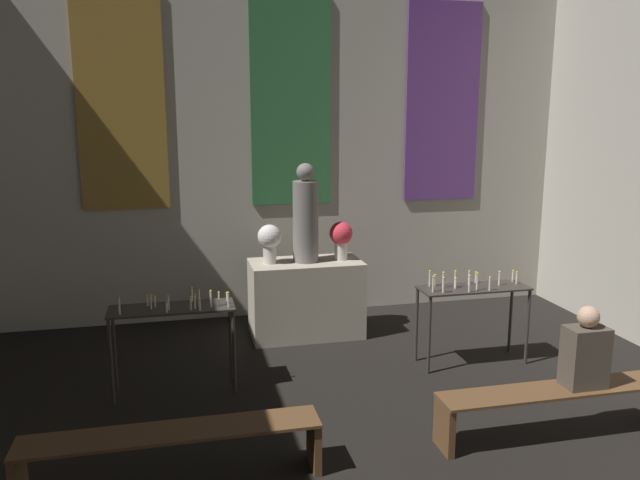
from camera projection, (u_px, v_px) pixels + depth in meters
wall_back at (290, 137)px, 8.54m from camera, size 8.07×0.16×4.93m
altar at (306, 298)px, 7.97m from camera, size 1.41×0.72×0.98m
statue at (306, 217)px, 7.76m from camera, size 0.32×0.32×1.24m
flower_vase_left at (270, 240)px, 7.72m from camera, size 0.30×0.30×0.49m
flower_vase_right at (341, 237)px, 7.92m from camera, size 0.30×0.30×0.49m
candle_rack_left at (173, 320)px, 6.29m from camera, size 1.25×0.43×1.08m
candle_rack_right at (473, 298)px, 7.02m from camera, size 1.25×0.43×1.10m
pew_back_left at (173, 444)px, 4.75m from camera, size 2.27×0.36×0.45m
pew_back_right at (561, 400)px, 5.48m from camera, size 2.27×0.36×0.45m
person_seated at (585, 352)px, 5.44m from camera, size 0.36×0.24×0.73m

